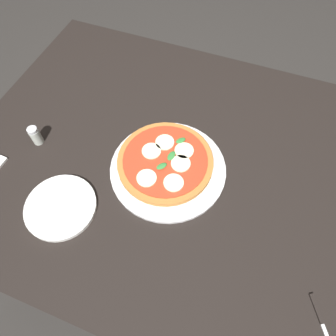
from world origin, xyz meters
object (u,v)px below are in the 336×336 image
serving_tray (168,169)px  pepper_shaker (36,136)px  pizza (164,161)px  knife (321,321)px  dining_table (169,172)px  plate_white (61,207)px

serving_tray → pepper_shaker: size_ratio=5.37×
pizza → knife: 0.60m
pizza → pepper_shaker: 0.44m
dining_table → serving_tray: bearing=107.5°
dining_table → plate_white: 0.38m
pizza → dining_table: bearing=-96.2°
dining_table → knife: knife is taller
dining_table → plate_white: plate_white is taller
pizza → plate_white: bearing=47.1°
serving_tray → pizza: pizza is taller
plate_white → pepper_shaker: size_ratio=3.09×
knife → pepper_shaker: bearing=-12.9°
pepper_shaker → dining_table: bearing=-167.3°
dining_table → pizza: size_ratio=4.44×
serving_tray → pepper_shaker: pepper_shaker is taller
dining_table → serving_tray: 0.11m
plate_white → knife: 0.76m
pizza → pepper_shaker: (0.43, 0.07, 0.01)m
pizza → knife: bearing=151.6°
dining_table → pizza: (0.00, 0.03, 0.12)m
plate_white → knife: size_ratio=1.40×
dining_table → plate_white: size_ratio=6.40×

